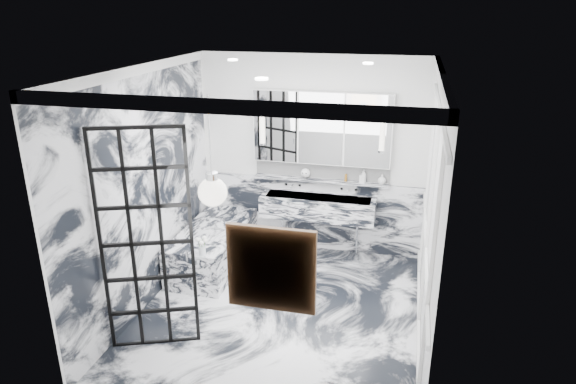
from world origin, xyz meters
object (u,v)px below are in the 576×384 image
(trough_sink, at_px, (318,207))
(mirror_cabinet, at_px, (322,128))
(bathtub, at_px, (213,247))
(crittall_door, at_px, (147,243))

(trough_sink, xyz_separation_m, mirror_cabinet, (-0.00, 0.17, 1.09))
(bathtub, bearing_deg, mirror_cabinet, 32.06)
(crittall_door, height_order, bathtub, crittall_door)
(crittall_door, distance_m, trough_sink, 2.80)
(mirror_cabinet, distance_m, bathtub, 2.20)
(trough_sink, height_order, bathtub, trough_sink)
(bathtub, bearing_deg, trough_sink, 26.48)
(trough_sink, relative_size, bathtub, 0.97)
(mirror_cabinet, bearing_deg, trough_sink, -90.00)
(crittall_door, xyz_separation_m, mirror_cabinet, (1.28, 2.62, 0.65))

